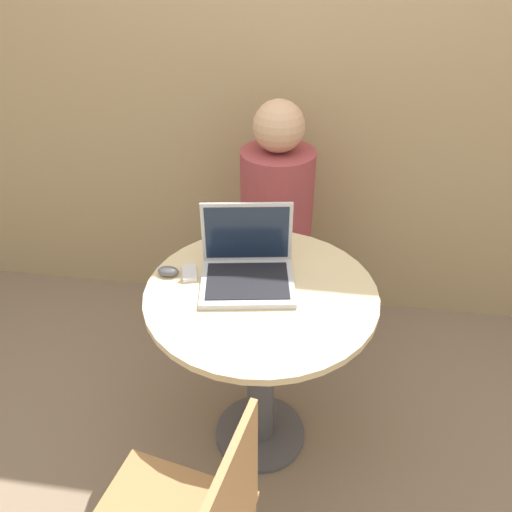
{
  "coord_description": "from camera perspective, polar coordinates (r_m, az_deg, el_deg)",
  "views": [
    {
      "loc": [
        0.17,
        -1.28,
        1.76
      ],
      "look_at": [
        -0.02,
        0.05,
        0.85
      ],
      "focal_mm": 35.0,
      "sensor_mm": 36.0,
      "label": 1
    }
  ],
  "objects": [
    {
      "name": "person_seated",
      "position": [
        2.34,
        2.24,
        1.56
      ],
      "size": [
        0.35,
        0.5,
        1.18
      ],
      "color": "brown",
      "rests_on": "ground_plane"
    },
    {
      "name": "cell_phone",
      "position": [
        1.71,
        -7.62,
        -1.95
      ],
      "size": [
        0.07,
        0.1,
        0.02
      ],
      "color": "silver",
      "rests_on": "round_table"
    },
    {
      "name": "round_table",
      "position": [
        1.77,
        0.55,
        -9.06
      ],
      "size": [
        0.77,
        0.77,
        0.75
      ],
      "color": "#4C4C51",
      "rests_on": "ground_plane"
    },
    {
      "name": "computer_mouse",
      "position": [
        1.72,
        -10.0,
        -1.72
      ],
      "size": [
        0.07,
        0.05,
        0.03
      ],
      "color": "#4C4C51",
      "rests_on": "round_table"
    },
    {
      "name": "laptop",
      "position": [
        1.66,
        -1.0,
        -1.22
      ],
      "size": [
        0.34,
        0.3,
        0.24
      ],
      "color": "#B7B7BC",
      "rests_on": "round_table"
    },
    {
      "name": "ground_plane",
      "position": [
        2.18,
        0.46,
        -19.64
      ],
      "size": [
        12.0,
        12.0,
        0.0
      ],
      "primitive_type": "plane",
      "color": "#7F6B56"
    },
    {
      "name": "back_wall",
      "position": [
        2.27,
        4.09,
        22.43
      ],
      "size": [
        7.0,
        0.05,
        2.6
      ],
      "color": "tan",
      "rests_on": "ground_plane"
    }
  ]
}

